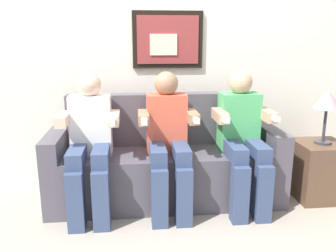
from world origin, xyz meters
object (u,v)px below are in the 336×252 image
at_px(couch, 166,165).
at_px(person_on_right, 243,135).
at_px(person_on_left, 90,140).
at_px(table_lamp, 327,102).
at_px(side_table_right, 319,170).
at_px(person_in_middle, 168,137).

height_order(couch, person_on_right, person_on_right).
height_order(person_on_left, table_lamp, person_on_left).
relative_size(person_on_left, table_lamp, 2.41).
bearing_deg(table_lamp, person_on_left, -178.57).
distance_m(person_on_left, side_table_right, 1.96).
xyz_separation_m(couch, person_in_middle, (-0.00, -0.17, 0.29)).
height_order(person_on_right, side_table_right, person_on_right).
bearing_deg(table_lamp, person_on_right, -176.14).
distance_m(person_on_left, person_in_middle, 0.60).
distance_m(side_table_right, table_lamp, 0.61).
bearing_deg(person_in_middle, person_on_left, 179.96).
relative_size(couch, person_on_right, 1.75).
bearing_deg(person_in_middle, side_table_right, 2.66).
bearing_deg(table_lamp, person_in_middle, -177.90).
relative_size(person_on_left, person_on_right, 1.00).
xyz_separation_m(person_in_middle, side_table_right, (1.32, 0.06, -0.36)).
xyz_separation_m(person_on_left, table_lamp, (1.93, 0.05, 0.25)).
bearing_deg(side_table_right, couch, 175.41).
relative_size(couch, side_table_right, 3.89).
relative_size(person_in_middle, table_lamp, 2.41).
bearing_deg(table_lamp, couch, 174.85).
bearing_deg(person_on_right, person_in_middle, 180.00).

